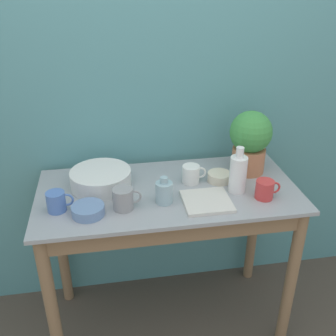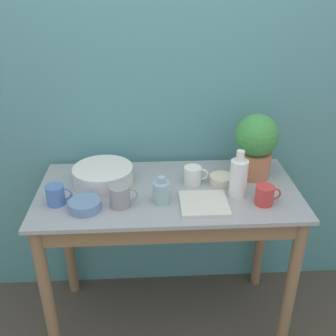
# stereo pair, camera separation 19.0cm
# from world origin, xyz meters

# --- Properties ---
(wall_back) EXTENTS (6.00, 0.05, 2.40)m
(wall_back) POSITION_xyz_m (0.00, 0.68, 1.20)
(wall_back) COLOR teal
(wall_back) RESTS_ON ground_plane
(counter_table) EXTENTS (1.29, 0.63, 0.89)m
(counter_table) POSITION_xyz_m (0.00, 0.29, 0.70)
(counter_table) COLOR #846647
(counter_table) RESTS_ON ground_plane
(potted_plant) EXTENTS (0.22, 0.22, 0.34)m
(potted_plant) POSITION_xyz_m (0.46, 0.44, 1.07)
(potted_plant) COLOR #B7704C
(potted_plant) RESTS_ON counter_table
(bowl_wash_large) EXTENTS (0.30, 0.30, 0.09)m
(bowl_wash_large) POSITION_xyz_m (-0.33, 0.40, 0.93)
(bowl_wash_large) COLOR silver
(bowl_wash_large) RESTS_ON counter_table
(bottle_tall) EXTENTS (0.08, 0.08, 0.24)m
(bottle_tall) POSITION_xyz_m (0.33, 0.24, 0.99)
(bottle_tall) COLOR white
(bottle_tall) RESTS_ON counter_table
(bottle_short) EXTENTS (0.08, 0.08, 0.13)m
(bottle_short) POSITION_xyz_m (-0.04, 0.20, 0.94)
(bottle_short) COLOR #93B2BC
(bottle_short) RESTS_ON counter_table
(mug_red) EXTENTS (0.12, 0.09, 0.09)m
(mug_red) POSITION_xyz_m (0.44, 0.16, 0.94)
(mug_red) COLOR #C63838
(mug_red) RESTS_ON counter_table
(mug_grey) EXTENTS (0.13, 0.09, 0.10)m
(mug_grey) POSITION_xyz_m (-0.23, 0.18, 0.94)
(mug_grey) COLOR gray
(mug_grey) RESTS_ON counter_table
(mug_white) EXTENTS (0.12, 0.09, 0.09)m
(mug_white) POSITION_xyz_m (0.13, 0.37, 0.94)
(mug_white) COLOR white
(mug_white) RESTS_ON counter_table
(mug_blue) EXTENTS (0.12, 0.09, 0.09)m
(mug_blue) POSITION_xyz_m (-0.53, 0.21, 0.94)
(mug_blue) COLOR #4C70B7
(mug_blue) RESTS_ON counter_table
(bowl_small_blue) EXTENTS (0.15, 0.15, 0.05)m
(bowl_small_blue) POSITION_xyz_m (-0.39, 0.15, 0.91)
(bowl_small_blue) COLOR #6684B2
(bowl_small_blue) RESTS_ON counter_table
(bowl_small_cream) EXTENTS (0.12, 0.12, 0.05)m
(bowl_small_cream) POSITION_xyz_m (0.27, 0.36, 0.91)
(bowl_small_cream) COLOR beige
(bowl_small_cream) RESTS_ON counter_table
(tray_board) EXTENTS (0.22, 0.22, 0.02)m
(tray_board) POSITION_xyz_m (0.16, 0.16, 0.90)
(tray_board) COLOR beige
(tray_board) RESTS_ON counter_table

